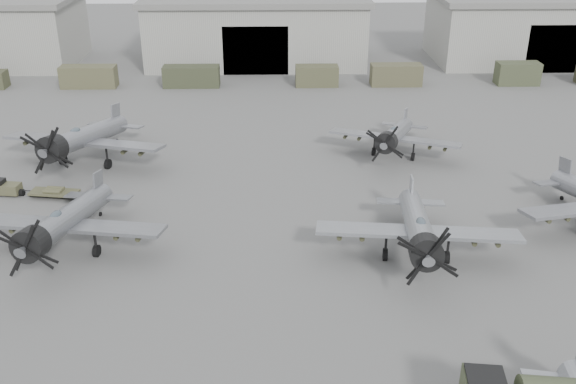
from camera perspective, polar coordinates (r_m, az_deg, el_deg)
name	(u,v)px	position (r m, az deg, el deg)	size (l,w,h in m)	color
ground	(232,377)	(32.32, -5.02, -16.06)	(220.00, 220.00, 0.00)	#545452
hangar_center	(256,29)	(87.78, -2.82, 14.31)	(29.00, 14.80, 8.70)	#9A9A90
hangar_right	(540,27)	(94.80, 21.51, 13.47)	(29.00, 14.80, 8.70)	#9A9A90
support_truck_2	(89,77)	(79.80, -17.29, 9.77)	(6.43, 2.20, 2.52)	#4C4B31
support_truck_3	(191,76)	(77.42, -8.58, 10.14)	(6.57, 2.20, 2.45)	#343925
support_truck_4	(317,76)	(77.00, 2.58, 10.29)	(5.02, 2.20, 2.38)	#45452D
support_truck_5	(396,75)	(78.19, 9.59, 10.24)	(5.99, 2.20, 2.49)	#494830
support_truck_6	(518,73)	(82.12, 19.73, 9.89)	(5.00, 2.20, 2.64)	#3B422B
aircraft_mid_1	(62,223)	(42.66, -19.43, -2.60)	(12.92, 11.63, 5.13)	gray
aircraft_mid_2	(419,230)	(40.30, 11.55, -3.31)	(12.82, 11.54, 5.10)	#92959A
aircraft_far_0	(81,139)	(55.93, -17.92, 4.52)	(13.91, 12.52, 5.54)	gray
aircraft_far_1	(394,136)	(55.95, 9.43, 4.96)	(11.27, 10.18, 4.56)	gray
tug_trailer	(26,190)	(52.80, -22.26, 0.16)	(6.43, 2.13, 1.27)	#4A4A30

